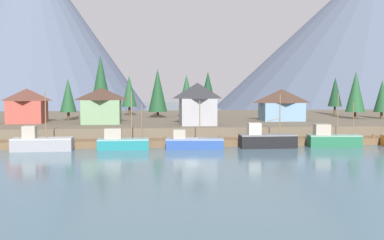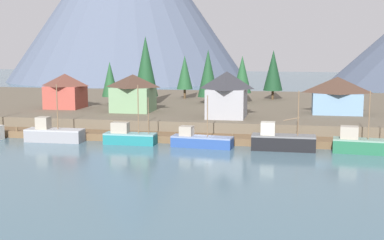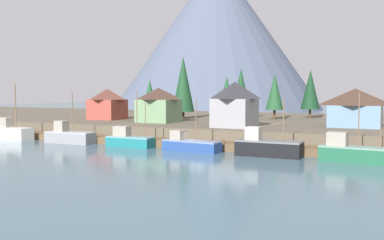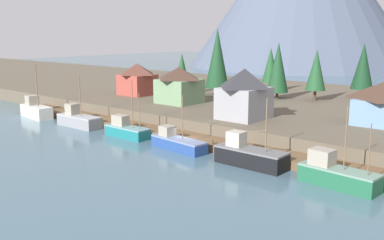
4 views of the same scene
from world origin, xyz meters
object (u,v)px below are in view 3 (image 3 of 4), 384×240
fishing_boat_grey (69,136)px  fishing_boat_green (351,152)px  house_red (107,104)px  conifer_far_left (310,89)px  fishing_boat_blue (190,144)px  fishing_boat_white (12,132)px  conifer_mid_left (227,92)px  house_grey (235,104)px  fishing_boat_teal (129,140)px  fishing_boat_black (267,147)px  conifer_near_left (150,95)px  conifer_mid_right (275,92)px  conifer_far_right (241,91)px  house_green (159,105)px  conifer_centre (183,84)px  house_blue (355,107)px

fishing_boat_grey → fishing_boat_green: (41.95, -0.12, 0.07)m
house_red → conifer_far_left: bearing=32.5°
fishing_boat_blue → house_red: bearing=151.6°
fishing_boat_green → house_red: bearing=164.1°
fishing_boat_white → conifer_mid_left: 46.64m
fishing_boat_white → house_grey: bearing=25.3°
fishing_boat_teal → house_grey: bearing=43.4°
fishing_boat_grey → conifer_far_left: conifer_far_left is taller
house_grey → conifer_mid_left: conifer_mid_left is taller
fishing_boat_black → conifer_near_left: 41.41m
conifer_mid_right → fishing_boat_grey: bearing=-124.3°
house_red → house_grey: size_ratio=0.90×
house_grey → conifer_far_right: bearing=107.2°
house_green → fishing_boat_teal: bearing=-74.8°
fishing_boat_grey → house_grey: size_ratio=1.16×
fishing_boat_teal → house_red: 25.91m
conifer_far_left → conifer_far_right: bearing=-142.0°
conifer_near_left → fishing_boat_blue: bearing=-49.1°
conifer_mid_left → conifer_far_right: (6.30, -7.99, 0.27)m
conifer_mid_right → conifer_far_right: size_ratio=0.89×
fishing_boat_black → fishing_boat_green: bearing=-0.6°
fishing_boat_grey → house_green: size_ratio=1.20×
fishing_boat_teal → fishing_boat_blue: (10.13, -0.32, -0.12)m
fishing_boat_teal → fishing_boat_blue: bearing=-2.0°
fishing_boat_blue → conifer_far_right: size_ratio=0.81×
conifer_mid_right → fishing_boat_teal: bearing=-109.8°
conifer_near_left → conifer_far_right: 18.82m
house_grey → conifer_centre: 24.81m
fishing_boat_black → conifer_near_left: bearing=142.6°
fishing_boat_teal → fishing_boat_black: fishing_boat_teal is taller
conifer_near_left → conifer_far_left: bearing=29.0°
fishing_boat_teal → fishing_boat_green: bearing=-0.8°
fishing_boat_black → conifer_far_right: conifer_far_right is taller
fishing_boat_grey → fishing_boat_blue: 21.21m
fishing_boat_black → conifer_far_right: bearing=115.4°
fishing_boat_blue → conifer_centre: bearing=124.4°
fishing_boat_grey → conifer_mid_left: (10.65, 39.89, 6.90)m
house_grey → house_green: bearing=165.0°
fishing_boat_green → house_green: size_ratio=1.16×
fishing_boat_green → conifer_mid_right: conifer_mid_right is taller
fishing_boat_blue → house_red: 33.84m
fishing_boat_grey → fishing_boat_black: bearing=-1.1°
house_blue → conifer_mid_right: size_ratio=0.89×
conifer_far_right → house_green: bearing=-123.0°
house_green → conifer_far_right: size_ratio=0.66×
conifer_centre → conifer_mid_right: bearing=17.1°
fishing_boat_blue → conifer_mid_right: size_ratio=0.91×
fishing_boat_blue → conifer_far_left: 42.83m
house_green → conifer_far_right: conifer_far_right is taller
fishing_boat_teal → fishing_boat_black: bearing=-0.8°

